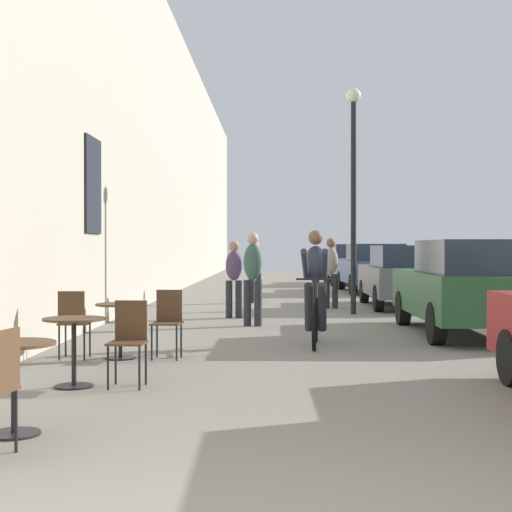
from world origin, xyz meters
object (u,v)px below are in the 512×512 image
(cyclist_on_bicycle, at_px, (315,290))
(pedestrian_furthest, at_px, (255,268))
(cafe_chair_far_toward_street, at_px, (168,319))
(parked_car_third, at_px, (404,275))
(cafe_table_far, at_px, (120,319))
(pedestrian_near, at_px, (253,273))
(pedestrian_far, at_px, (331,269))
(cafe_table_near, at_px, (14,368))
(cafe_chair_far_toward_wall, at_px, (73,319))
(pedestrian_mid, at_px, (234,275))
(parked_car_second, at_px, (469,286))
(parked_car_fifth, at_px, (352,263))
(street_lamp, at_px, (354,171))
(cafe_table_mid, at_px, (74,337))
(parked_car_fourth, at_px, (373,267))
(cafe_chair_mid_toward_street, at_px, (129,337))

(cyclist_on_bicycle, xyz_separation_m, pedestrian_furthest, (-1.13, 8.51, 0.09))
(cafe_chair_far_toward_street, height_order, parked_car_third, parked_car_third)
(cafe_table_far, xyz_separation_m, pedestrian_furthest, (1.49, 10.04, 0.38))
(pedestrian_near, xyz_separation_m, pedestrian_far, (1.74, 4.08, -0.03))
(cafe_table_near, distance_m, parked_car_third, 13.65)
(parked_car_third, bearing_deg, cafe_chair_far_toward_wall, -123.45)
(cafe_chair_far_toward_street, distance_m, pedestrian_near, 4.23)
(pedestrian_mid, relative_size, pedestrian_furthest, 0.99)
(cafe_table_far, height_order, pedestrian_furthest, pedestrian_furthest)
(pedestrian_near, xyz_separation_m, parked_car_second, (3.64, -1.30, -0.16))
(pedestrian_far, bearing_deg, cafe_chair_far_toward_street, -108.49)
(pedestrian_furthest, distance_m, parked_car_fifth, 10.77)
(parked_car_second, xyz_separation_m, parked_car_fifth, (-0.18, 17.34, -0.00))
(pedestrian_furthest, bearing_deg, cafe_chair_far_toward_street, -95.05)
(pedestrian_furthest, bearing_deg, cafe_chair_far_toward_wall, -101.66)
(cafe_table_near, height_order, pedestrian_mid, pedestrian_mid)
(pedestrian_mid, distance_m, parked_car_fifth, 14.93)
(cyclist_on_bicycle, bearing_deg, cafe_chair_far_toward_street, -144.19)
(cafe_table_far, height_order, street_lamp, street_lamp)
(pedestrian_far, xyz_separation_m, street_lamp, (0.37, -1.54, 2.17))
(cafe_table_mid, xyz_separation_m, parked_car_second, (5.32, 4.88, 0.29))
(cafe_table_near, xyz_separation_m, street_lamp, (3.72, 10.73, 2.59))
(cafe_table_far, height_order, parked_car_fourth, parked_car_fourth)
(pedestrian_furthest, relative_size, parked_car_third, 0.38)
(cafe_chair_far_toward_wall, height_order, parked_car_fifth, parked_car_fifth)
(parked_car_third, bearing_deg, parked_car_fourth, 89.69)
(cafe_table_near, relative_size, pedestrian_mid, 0.45)
(cafe_table_near, bearing_deg, parked_car_second, 52.73)
(parked_car_second, distance_m, parked_car_fourth, 11.94)
(parked_car_fourth, bearing_deg, cafe_chair_far_toward_street, -107.22)
(cafe_table_near, bearing_deg, cafe_chair_far_toward_wall, 98.53)
(cafe_table_far, distance_m, parked_car_third, 10.02)
(cafe_table_near, xyz_separation_m, cyclist_on_bicycle, (2.62, 5.56, 0.29))
(cafe_chair_far_toward_wall, relative_size, cyclist_on_bicycle, 0.51)
(cafe_table_far, distance_m, pedestrian_furthest, 10.15)
(pedestrian_furthest, height_order, parked_car_fifth, pedestrian_furthest)
(cafe_chair_far_toward_street, distance_m, pedestrian_far, 8.62)
(cafe_chair_far_toward_wall, distance_m, pedestrian_far, 9.21)
(cafe_table_far, relative_size, street_lamp, 0.15)
(cafe_table_far, bearing_deg, parked_car_fourth, 70.74)
(pedestrian_near, bearing_deg, cafe_chair_far_toward_street, -103.68)
(pedestrian_far, bearing_deg, cafe_table_near, -105.23)
(cafe_chair_far_toward_street, height_order, cafe_chair_far_toward_wall, same)
(pedestrian_near, bearing_deg, parked_car_second, -19.70)
(cyclist_on_bicycle, relative_size, parked_car_second, 0.40)
(pedestrian_near, distance_m, parked_car_fourth, 11.22)
(pedestrian_mid, bearing_deg, parked_car_fourth, 66.06)
(cafe_chair_far_toward_street, bearing_deg, cafe_chair_mid_toward_street, -93.50)
(pedestrian_furthest, bearing_deg, cyclist_on_bicycle, -82.46)
(cafe_chair_far_toward_wall, bearing_deg, pedestrian_far, 64.67)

